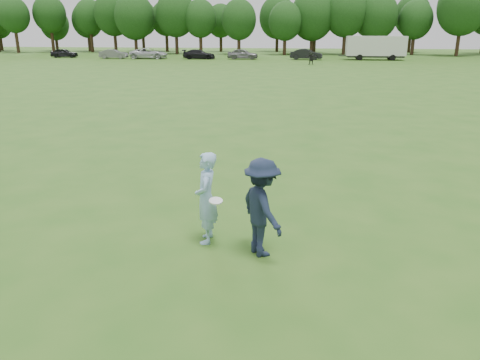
{
  "coord_description": "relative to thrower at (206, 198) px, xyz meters",
  "views": [
    {
      "loc": [
        1.67,
        -8.37,
        4.21
      ],
      "look_at": [
        0.41,
        1.11,
        1.1
      ],
      "focal_mm": 35.0,
      "sensor_mm": 36.0,
      "label": 1
    }
  ],
  "objects": [
    {
      "name": "car_a",
      "position": [
        -34.07,
        60.14,
        -0.28
      ],
      "size": [
        4.09,
        2.01,
        1.34
      ],
      "primitive_type": "imported",
      "rotation": [
        0.0,
        0.0,
        1.68
      ],
      "color": "black",
      "rests_on": "ground"
    },
    {
      "name": "car_f",
      "position": [
        2.15,
        59.76,
        -0.21
      ],
      "size": [
        4.61,
        2.04,
        1.47
      ],
      "primitive_type": "imported",
      "rotation": [
        0.0,
        0.0,
        1.46
      ],
      "color": "black",
      "rests_on": "ground"
    },
    {
      "name": "ground",
      "position": [
        0.17,
        -0.32,
        -0.95
      ],
      "size": [
        200.0,
        200.0,
        0.0
      ],
      "primitive_type": "plane",
      "color": "#2B5919",
      "rests_on": "ground"
    },
    {
      "name": "treeline",
      "position": [
        2.98,
        76.58,
        5.31
      ],
      "size": [
        130.35,
        18.39,
        11.74
      ],
      "color": "#332114",
      "rests_on": "ground"
    },
    {
      "name": "defender",
      "position": [
        1.17,
        -0.42,
        0.02
      ],
      "size": [
        1.28,
        1.43,
        1.93
      ],
      "primitive_type": "imported",
      "rotation": [
        0.0,
        0.0,
        2.15
      ],
      "color": "#192237",
      "rests_on": "ground"
    },
    {
      "name": "thrower",
      "position": [
        0.0,
        0.0,
        0.0
      ],
      "size": [
        0.52,
        0.73,
        1.89
      ],
      "primitive_type": "imported",
      "rotation": [
        0.0,
        0.0,
        -1.47
      ],
      "color": "#93BEE4",
      "rests_on": "ground"
    },
    {
      "name": "player_far_d",
      "position": [
        2.72,
        50.57,
        -0.11
      ],
      "size": [
        1.61,
        0.77,
        1.67
      ],
      "primitive_type": "imported",
      "rotation": [
        0.0,
        0.0,
        -0.19
      ],
      "color": "#262626",
      "rests_on": "ground"
    },
    {
      "name": "car_c",
      "position": [
        -20.47,
        58.97,
        -0.2
      ],
      "size": [
        5.53,
        2.81,
        1.5
      ],
      "primitive_type": "imported",
      "rotation": [
        0.0,
        0.0,
        1.63
      ],
      "color": "silver",
      "rests_on": "ground"
    },
    {
      "name": "car_b",
      "position": [
        -25.57,
        58.38,
        -0.28
      ],
      "size": [
        4.13,
        1.72,
        1.33
      ],
      "primitive_type": "imported",
      "rotation": [
        0.0,
        0.0,
        1.65
      ],
      "color": "slate",
      "rests_on": "ground"
    },
    {
      "name": "car_d",
      "position": [
        -13.1,
        59.18,
        -0.28
      ],
      "size": [
        4.71,
        2.14,
        1.34
      ],
      "primitive_type": "imported",
      "rotation": [
        0.0,
        0.0,
        1.63
      ],
      "color": "black",
      "rests_on": "ground"
    },
    {
      "name": "cargo_trailer",
      "position": [
        11.64,
        60.43,
        0.83
      ],
      "size": [
        9.0,
        2.75,
        3.2
      ],
      "color": "silver",
      "rests_on": "ground"
    },
    {
      "name": "disc_in_play",
      "position": [
        0.25,
        -0.31,
        0.07
      ],
      "size": [
        0.27,
        0.27,
        0.09
      ],
      "color": "white",
      "rests_on": "ground"
    },
    {
      "name": "car_e",
      "position": [
        -6.83,
        59.6,
        -0.21
      ],
      "size": [
        4.37,
        1.82,
        1.48
      ],
      "primitive_type": "imported",
      "rotation": [
        0.0,
        0.0,
        1.55
      ],
      "color": "slate",
      "rests_on": "ground"
    }
  ]
}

